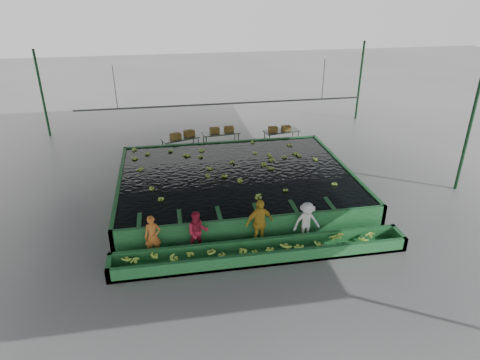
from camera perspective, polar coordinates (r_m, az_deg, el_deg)
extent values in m
plane|color=slate|center=(17.61, 0.29, -3.63)|extent=(80.00, 80.00, 0.00)
cube|color=slate|center=(15.80, 0.33, 12.44)|extent=(20.00, 22.00, 0.04)
cube|color=black|center=(18.54, -0.55, 0.88)|extent=(9.70, 7.70, 0.00)
cylinder|color=#59605B|center=(21.08, -2.20, 10.12)|extent=(0.08, 0.08, 14.00)
cylinder|color=#59605B|center=(20.76, -16.34, 11.75)|extent=(0.04, 0.04, 2.00)
cylinder|color=#59605B|center=(22.07, 11.06, 13.06)|extent=(0.04, 0.04, 2.00)
imported|color=#BD6527|center=(14.61, -11.56, -7.41)|extent=(0.56, 0.37, 1.51)
imported|color=#AE1C37|center=(14.61, -5.67, -6.94)|extent=(0.75, 0.59, 1.52)
imported|color=gold|center=(14.80, 2.59, -5.75)|extent=(1.12, 0.70, 1.78)
imported|color=silver|center=(15.30, 8.87, -5.55)|extent=(1.00, 0.61, 1.50)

